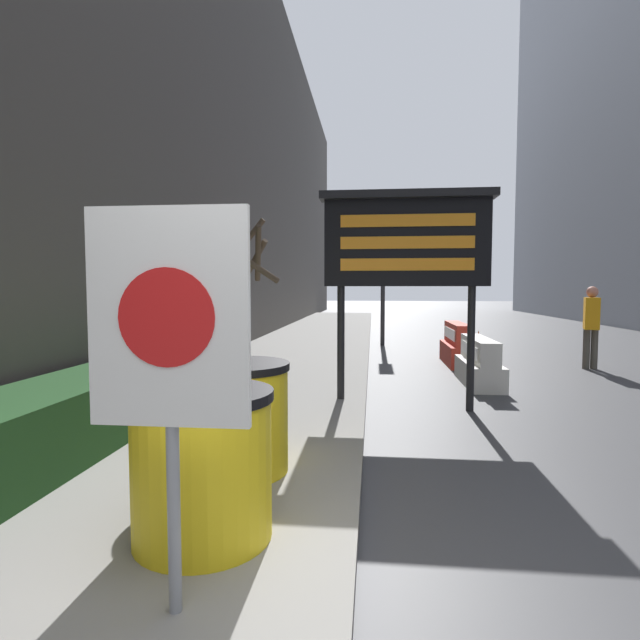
{
  "coord_description": "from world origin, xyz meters",
  "views": [
    {
      "loc": [
        0.08,
        -1.96,
        1.63
      ],
      "look_at": [
        -0.65,
        4.93,
        1.18
      ],
      "focal_mm": 28.0,
      "sensor_mm": 36.0,
      "label": 1
    }
  ],
  "objects_px": {
    "barrel_drum_middle": "(237,417)",
    "jersey_barrier_red_striped": "(457,346)",
    "warning_sign": "(169,339)",
    "message_board": "(406,243)",
    "jersey_barrier_white": "(479,364)",
    "pedestrian_worker": "(591,320)",
    "barrel_drum_foreground": "(202,464)",
    "traffic_light_near_curb": "(383,251)",
    "traffic_cone_near": "(478,346)"
  },
  "relations": [
    {
      "from": "barrel_drum_middle",
      "to": "jersey_barrier_red_striped",
      "type": "bearing_deg",
      "value": 67.16
    },
    {
      "from": "barrel_drum_middle",
      "to": "warning_sign",
      "type": "height_order",
      "value": "warning_sign"
    },
    {
      "from": "barrel_drum_middle",
      "to": "message_board",
      "type": "distance_m",
      "value": 3.54
    },
    {
      "from": "warning_sign",
      "to": "jersey_barrier_red_striped",
      "type": "bearing_deg",
      "value": 72.68
    },
    {
      "from": "barrel_drum_middle",
      "to": "jersey_barrier_white",
      "type": "distance_m",
      "value": 5.47
    },
    {
      "from": "message_board",
      "to": "jersey_barrier_red_striped",
      "type": "height_order",
      "value": "message_board"
    },
    {
      "from": "jersey_barrier_white",
      "to": "pedestrian_worker",
      "type": "xyz_separation_m",
      "value": [
        2.55,
        1.86,
        0.63
      ]
    },
    {
      "from": "pedestrian_worker",
      "to": "message_board",
      "type": "bearing_deg",
      "value": 150.48
    },
    {
      "from": "jersey_barrier_red_striped",
      "to": "pedestrian_worker",
      "type": "relative_size",
      "value": 1.03
    },
    {
      "from": "barrel_drum_middle",
      "to": "barrel_drum_foreground",
      "type": "bearing_deg",
      "value": -85.46
    },
    {
      "from": "message_board",
      "to": "traffic_light_near_curb",
      "type": "height_order",
      "value": "traffic_light_near_curb"
    },
    {
      "from": "warning_sign",
      "to": "barrel_drum_middle",
      "type": "bearing_deg",
      "value": 96.06
    },
    {
      "from": "jersey_barrier_red_striped",
      "to": "jersey_barrier_white",
      "type": "bearing_deg",
      "value": -90.0
    },
    {
      "from": "jersey_barrier_white",
      "to": "jersey_barrier_red_striped",
      "type": "distance_m",
      "value": 2.21
    },
    {
      "from": "barrel_drum_foreground",
      "to": "traffic_cone_near",
      "type": "height_order",
      "value": "barrel_drum_foreground"
    },
    {
      "from": "traffic_cone_near",
      "to": "traffic_light_near_curb",
      "type": "xyz_separation_m",
      "value": [
        -2.04,
        2.8,
        2.3
      ]
    },
    {
      "from": "message_board",
      "to": "traffic_light_near_curb",
      "type": "bearing_deg",
      "value": 91.16
    },
    {
      "from": "jersey_barrier_white",
      "to": "traffic_light_near_curb",
      "type": "relative_size",
      "value": 0.47
    },
    {
      "from": "jersey_barrier_white",
      "to": "pedestrian_worker",
      "type": "relative_size",
      "value": 1.03
    },
    {
      "from": "warning_sign",
      "to": "message_board",
      "type": "relative_size",
      "value": 0.65
    },
    {
      "from": "barrel_drum_foreground",
      "to": "warning_sign",
      "type": "xyz_separation_m",
      "value": [
        0.1,
        -0.7,
        0.83
      ]
    },
    {
      "from": "traffic_light_near_curb",
      "to": "traffic_cone_near",
      "type": "bearing_deg",
      "value": -53.88
    },
    {
      "from": "traffic_cone_near",
      "to": "barrel_drum_foreground",
      "type": "bearing_deg",
      "value": -111.63
    },
    {
      "from": "barrel_drum_foreground",
      "to": "warning_sign",
      "type": "relative_size",
      "value": 0.48
    },
    {
      "from": "traffic_light_near_curb",
      "to": "message_board",
      "type": "bearing_deg",
      "value": -88.84
    },
    {
      "from": "barrel_drum_foreground",
      "to": "message_board",
      "type": "distance_m",
      "value": 4.41
    },
    {
      "from": "warning_sign",
      "to": "pedestrian_worker",
      "type": "height_order",
      "value": "warning_sign"
    },
    {
      "from": "pedestrian_worker",
      "to": "jersey_barrier_white",
      "type": "bearing_deg",
      "value": 142.75
    },
    {
      "from": "barrel_drum_middle",
      "to": "jersey_barrier_red_striped",
      "type": "height_order",
      "value": "barrel_drum_middle"
    },
    {
      "from": "warning_sign",
      "to": "jersey_barrier_white",
      "type": "height_order",
      "value": "warning_sign"
    },
    {
      "from": "barrel_drum_foreground",
      "to": "barrel_drum_middle",
      "type": "relative_size",
      "value": 1.0
    },
    {
      "from": "barrel_drum_middle",
      "to": "jersey_barrier_red_striped",
      "type": "distance_m",
      "value": 7.43
    },
    {
      "from": "traffic_cone_near",
      "to": "message_board",
      "type": "bearing_deg",
      "value": -112.51
    },
    {
      "from": "barrel_drum_middle",
      "to": "traffic_cone_near",
      "type": "bearing_deg",
      "value": 64.95
    },
    {
      "from": "traffic_cone_near",
      "to": "pedestrian_worker",
      "type": "distance_m",
      "value": 2.26
    },
    {
      "from": "barrel_drum_middle",
      "to": "pedestrian_worker",
      "type": "height_order",
      "value": "pedestrian_worker"
    },
    {
      "from": "warning_sign",
      "to": "traffic_cone_near",
      "type": "relative_size",
      "value": 2.71
    },
    {
      "from": "pedestrian_worker",
      "to": "barrel_drum_foreground",
      "type": "bearing_deg",
      "value": 161.45
    },
    {
      "from": "barrel_drum_foreground",
      "to": "barrel_drum_middle",
      "type": "height_order",
      "value": "same"
    },
    {
      "from": "warning_sign",
      "to": "traffic_cone_near",
      "type": "bearing_deg",
      "value": 70.47
    },
    {
      "from": "barrel_drum_foreground",
      "to": "jersey_barrier_white",
      "type": "xyz_separation_m",
      "value": [
        2.8,
        5.73,
        -0.23
      ]
    },
    {
      "from": "traffic_cone_near",
      "to": "traffic_light_near_curb",
      "type": "distance_m",
      "value": 4.16
    },
    {
      "from": "traffic_light_near_curb",
      "to": "pedestrian_worker",
      "type": "xyz_separation_m",
      "value": [
        4.06,
        -3.61,
        -1.66
      ]
    },
    {
      "from": "jersey_barrier_white",
      "to": "traffic_cone_near",
      "type": "xyz_separation_m",
      "value": [
        0.54,
        2.68,
        -0.01
      ]
    },
    {
      "from": "barrel_drum_middle",
      "to": "jersey_barrier_white",
      "type": "relative_size",
      "value": 0.53
    },
    {
      "from": "barrel_drum_foreground",
      "to": "jersey_barrier_red_striped",
      "type": "xyz_separation_m",
      "value": [
        2.8,
        7.94,
        -0.19
      ]
    },
    {
      "from": "barrel_drum_foreground",
      "to": "jersey_barrier_white",
      "type": "bearing_deg",
      "value": 63.98
    },
    {
      "from": "traffic_light_near_curb",
      "to": "warning_sign",
      "type": "bearing_deg",
      "value": -95.69
    },
    {
      "from": "traffic_cone_near",
      "to": "jersey_barrier_white",
      "type": "bearing_deg",
      "value": -101.33
    },
    {
      "from": "traffic_light_near_curb",
      "to": "pedestrian_worker",
      "type": "relative_size",
      "value": 2.19
    }
  ]
}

